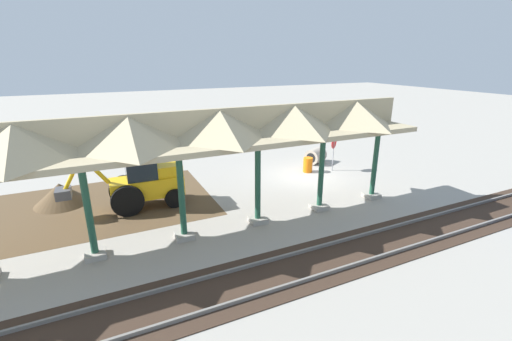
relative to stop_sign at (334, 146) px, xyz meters
The scene contains 9 objects.
ground_plane 2.65m from the stop_sign, ahead, with size 120.00×120.00×0.00m, color #9E998E.
dirt_work_zone 13.04m from the stop_sign, ahead, with size 9.73×7.00×0.01m, color brown.
platform_canopy 11.50m from the stop_sign, 22.75° to the left, with size 20.08×3.20×4.90m.
rail_tracks 8.37m from the stop_sign, 74.96° to the left, with size 60.00×2.58×0.15m.
stop_sign is the anchor object (origin of this frame).
backhoe 11.26m from the stop_sign, ahead, with size 5.30×1.74×2.82m.
dirt_mound 14.96m from the stop_sign, ahead, with size 4.85×4.85×2.06m, color brown.
concrete_pipe 2.04m from the stop_sign, 88.51° to the right, with size 1.57×1.45×0.99m.
traffic_barrel 1.93m from the stop_sign, 15.38° to the right, with size 0.56×0.56×0.90m, color orange.
Camera 1 is at (10.72, 15.89, 6.65)m, focal length 24.00 mm.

